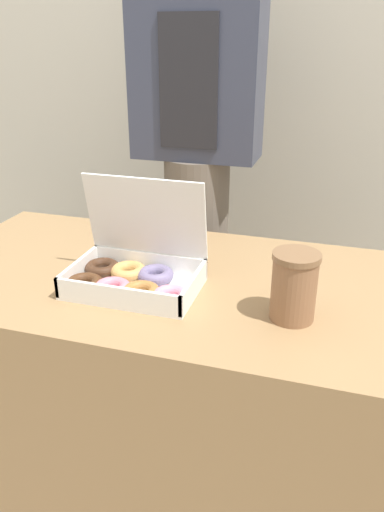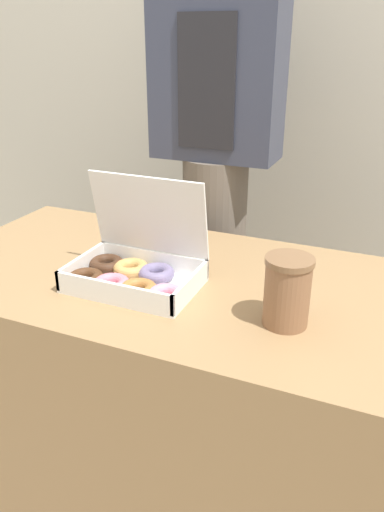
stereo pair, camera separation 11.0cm
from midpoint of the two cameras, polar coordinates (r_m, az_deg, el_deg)
name	(u,v)px [view 1 (the left image)]	position (r m, az deg, el deg)	size (l,w,h in m)	color
ground_plane	(164,490)	(1.62, -5.33, -25.15)	(14.00, 14.00, 0.00)	gray
wall_back	(244,11)	(1.93, 4.21, 26.15)	(10.00, 0.05, 2.60)	beige
table	(161,394)	(1.38, -5.90, -15.49)	(1.15, 0.62, 0.71)	#99754C
donut_box	(132,273)	(1.12, -9.67, -1.96)	(0.31, 0.20, 0.24)	white
coffee_cup	(294,286)	(0.98, 8.46, -3.51)	(0.09, 0.09, 0.14)	#8C6042
person_customer	(197,134)	(1.57, -1.47, 13.74)	(0.38, 0.23, 1.68)	#665B51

